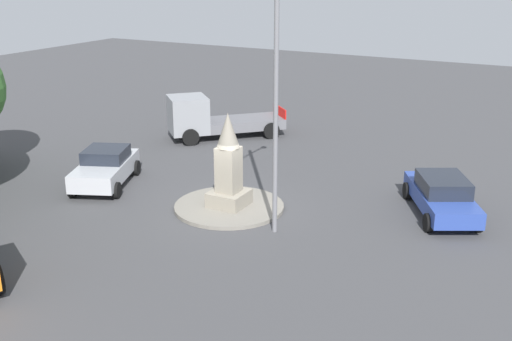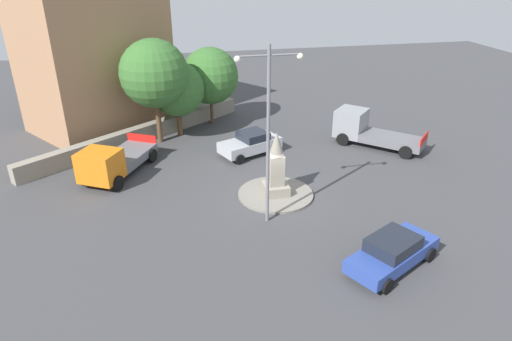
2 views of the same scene
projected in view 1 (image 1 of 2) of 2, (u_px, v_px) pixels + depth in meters
name	position (u px, v px, depth m)	size (l,w,h in m)	color
ground_plane	(229.00, 208.00, 22.84)	(80.00, 80.00, 0.00)	#424244
traffic_island	(229.00, 207.00, 22.82)	(4.06, 4.06, 0.13)	gray
monument	(229.00, 167.00, 22.32)	(1.30, 1.30, 3.48)	gray
streetlamp	(276.00, 84.00, 19.27)	(2.96, 0.28, 8.47)	slate
car_blue_parked_right	(442.00, 195.00, 22.07)	(4.67, 3.56, 1.45)	#2D479E
car_silver_far_side	(105.00, 167.00, 25.00)	(4.32, 3.16, 1.50)	#B7BABF
truck_grey_passing	(211.00, 119.00, 31.62)	(5.59, 5.52, 2.25)	gray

